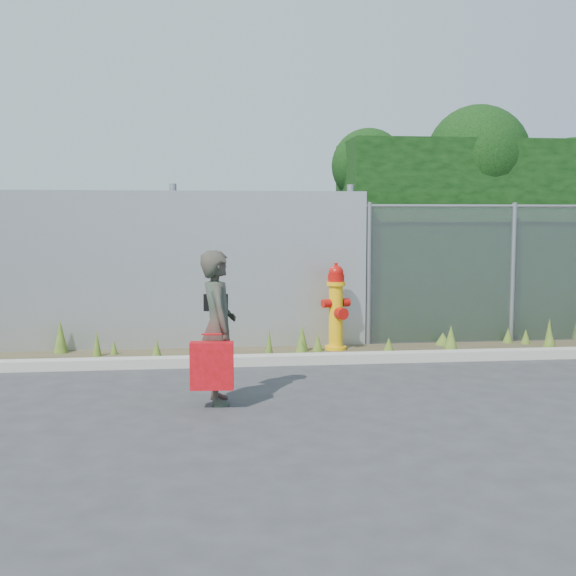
{
  "coord_description": "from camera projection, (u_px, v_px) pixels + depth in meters",
  "views": [
    {
      "loc": [
        -1.3,
        -7.05,
        1.83
      ],
      "look_at": [
        -0.3,
        1.4,
        1.0
      ],
      "focal_mm": 45.0,
      "sensor_mm": 36.0,
      "label": 1
    }
  ],
  "objects": [
    {
      "name": "ground",
      "position": [
        334.0,
        399.0,
        7.29
      ],
      "size": [
        80.0,
        80.0,
        0.0
      ],
      "primitive_type": "plane",
      "color": "#353537",
      "rests_on": "ground"
    },
    {
      "name": "curb",
      "position": [
        308.0,
        359.0,
        9.07
      ],
      "size": [
        16.0,
        0.22,
        0.12
      ],
      "primitive_type": "cube",
      "color": "#A9A699",
      "rests_on": "ground"
    },
    {
      "name": "weed_strip",
      "position": [
        347.0,
        347.0,
        9.73
      ],
      "size": [
        16.0,
        1.31,
        0.54
      ],
      "color": "#443B27",
      "rests_on": "ground"
    },
    {
      "name": "corrugated_fence",
      "position": [
        59.0,
        272.0,
        9.78
      ],
      "size": [
        8.5,
        0.21,
        2.3
      ],
      "color": "#A1A5A8",
      "rests_on": "ground"
    },
    {
      "name": "hedge",
      "position": [
        566.0,
        209.0,
        11.62
      ],
      "size": [
        7.46,
        1.89,
        3.72
      ],
      "color": "black",
      "rests_on": "ground"
    },
    {
      "name": "fire_hydrant",
      "position": [
        336.0,
        308.0,
        9.89
      ],
      "size": [
        0.41,
        0.36,
        1.22
      ],
      "rotation": [
        0.0,
        0.0,
        0.33
      ],
      "color": "#F5B20C",
      "rests_on": "ground"
    },
    {
      "name": "woman",
      "position": [
        218.0,
        327.0,
        7.08
      ],
      "size": [
        0.42,
        0.59,
        1.51
      ],
      "primitive_type": "imported",
      "rotation": [
        0.0,
        0.0,
        1.68
      ],
      "color": "#0D5640",
      "rests_on": "ground"
    },
    {
      "name": "red_tote_bag",
      "position": [
        212.0,
        366.0,
        6.84
      ],
      "size": [
        0.41,
        0.15,
        0.54
      ],
      "rotation": [
        0.0,
        0.0,
        -0.08
      ],
      "color": "#A40B09"
    },
    {
      "name": "black_shoulder_bag",
      "position": [
        216.0,
        303.0,
        7.17
      ],
      "size": [
        0.23,
        0.09,
        0.17
      ],
      "rotation": [
        0.0,
        0.0,
        -0.39
      ],
      "color": "black"
    }
  ]
}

